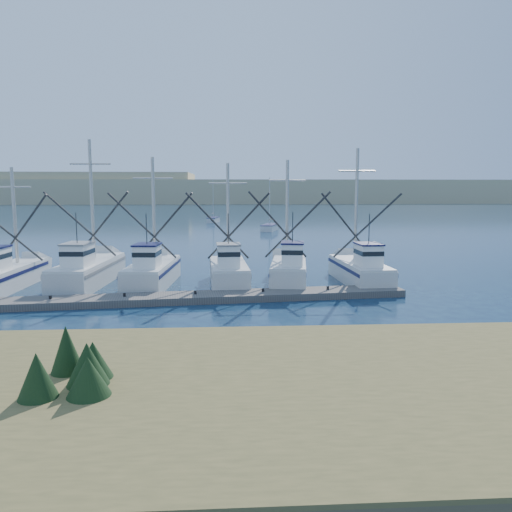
{
  "coord_description": "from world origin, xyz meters",
  "views": [
    {
      "loc": [
        -4.69,
        -21.98,
        6.52
      ],
      "look_at": [
        -2.91,
        8.0,
        2.42
      ],
      "focal_mm": 35.0,
      "sensor_mm": 36.0,
      "label": 1
    }
  ],
  "objects": [
    {
      "name": "floating_dock",
      "position": [
        -9.51,
        6.24,
        0.21
      ],
      "size": [
        31.16,
        5.37,
        0.41
      ],
      "primitive_type": "cube",
      "rotation": [
        0.0,
        0.0,
        0.11
      ],
      "color": "#5B5551",
      "rests_on": "ground"
    },
    {
      "name": "sailboat_near",
      "position": [
        1.99,
        54.49,
        0.5
      ],
      "size": [
        3.23,
        5.85,
        8.1
      ],
      "rotation": [
        0.0,
        0.0,
        -0.28
      ],
      "color": "silver",
      "rests_on": "ground"
    },
    {
      "name": "trawler_fleet",
      "position": [
        -10.08,
        11.33,
        0.97
      ],
      "size": [
        30.1,
        9.33,
        9.85
      ],
      "color": "silver",
      "rests_on": "ground"
    },
    {
      "name": "shore_bank",
      "position": [
        -8.0,
        -10.0,
        0.8
      ],
      "size": [
        40.0,
        10.0,
        1.6
      ],
      "primitive_type": "cube",
      "color": "#4C422D",
      "rests_on": "ground"
    },
    {
      "name": "ground",
      "position": [
        0.0,
        0.0,
        0.0
      ],
      "size": [
        500.0,
        500.0,
        0.0
      ],
      "primitive_type": "plane",
      "color": "#0D1E3A",
      "rests_on": "ground"
    },
    {
      "name": "dune_ridge",
      "position": [
        0.0,
        210.0,
        5.0
      ],
      "size": [
        360.0,
        60.0,
        10.0
      ],
      "primitive_type": "cube",
      "color": "tan",
      "rests_on": "ground"
    },
    {
      "name": "sailboat_far",
      "position": [
        -7.18,
        73.75,
        0.51
      ],
      "size": [
        2.47,
        5.29,
        8.1
      ],
      "rotation": [
        0.0,
        0.0,
        -0.18
      ],
      "color": "silver",
      "rests_on": "ground"
    }
  ]
}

